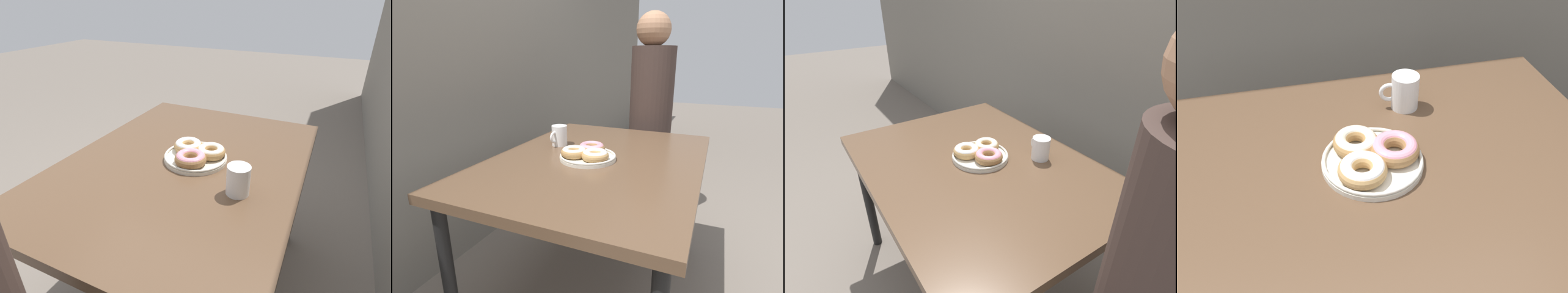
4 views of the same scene
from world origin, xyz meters
The scene contains 4 objects.
wall_back centered at (0.00, 1.12, 1.30)m, with size 8.00×0.05×2.60m.
dining_table centered at (0.00, 0.23, 0.66)m, with size 1.22×0.91×0.73m.
donut_plate centered at (-0.03, 0.27, 0.76)m, with size 0.26×0.26×0.06m.
coffee_mug centered at (0.11, 0.49, 0.79)m, with size 0.12×0.08×0.10m.
Camera 3 is at (0.96, -0.39, 1.45)m, focal length 28.00 mm.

